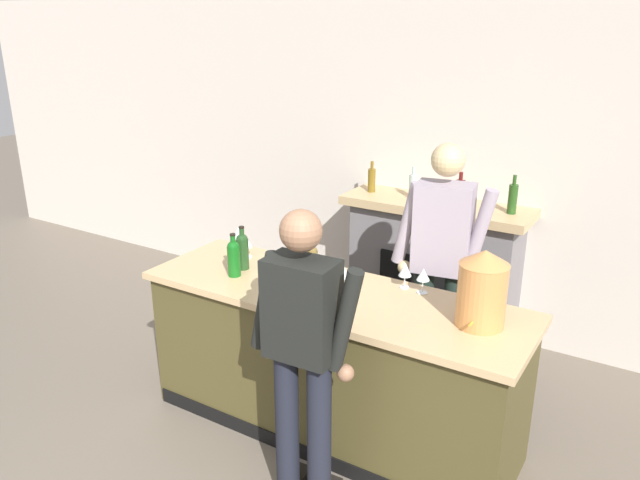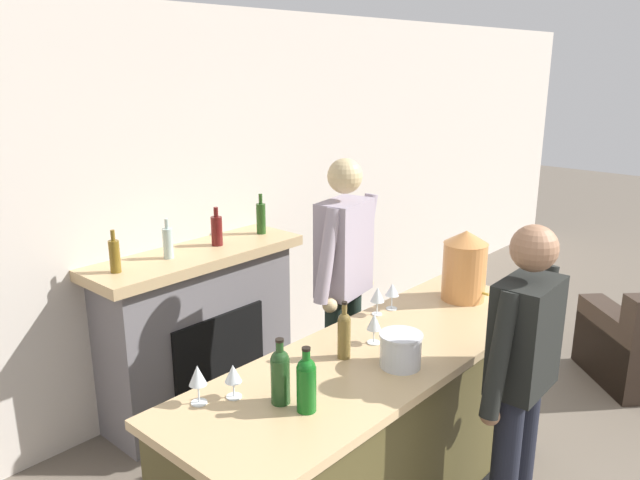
{
  "view_description": "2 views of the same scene",
  "coord_description": "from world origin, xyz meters",
  "px_view_note": "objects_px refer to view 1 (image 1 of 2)",
  "views": [
    {
      "loc": [
        1.62,
        -1.1,
        2.55
      ],
      "look_at": [
        -0.39,
        2.15,
        1.19
      ],
      "focal_mm": 35.0,
      "sensor_mm": 36.0,
      "label": 1
    },
    {
      "loc": [
        -2.49,
        0.19,
        2.38
      ],
      "look_at": [
        -0.02,
        2.42,
        1.43
      ],
      "focal_mm": 35.0,
      "sensor_mm": 36.0,
      "label": 2
    }
  ],
  "objects_px": {
    "wine_bottle_merlot_tall": "(234,257)",
    "wine_glass_back_row": "(343,272)",
    "person_customer": "(303,352)",
    "wine_bottle_burgundy_dark": "(313,262)",
    "copper_dispenser": "(482,288)",
    "wine_bottle_chardonnay_pale": "(242,250)",
    "person_bartender": "(440,267)",
    "wine_glass_front_right": "(405,270)",
    "wine_glass_near_bucket": "(247,243)",
    "wine_glass_front_left": "(238,234)",
    "ice_bucket_steel": "(305,286)",
    "fireplace_stone": "(433,268)",
    "wine_glass_by_dispenser": "(423,275)"
  },
  "relations": [
    {
      "from": "wine_bottle_merlot_tall",
      "to": "wine_glass_back_row",
      "type": "relative_size",
      "value": 1.76
    },
    {
      "from": "person_customer",
      "to": "wine_bottle_burgundy_dark",
      "type": "distance_m",
      "value": 0.85
    },
    {
      "from": "copper_dispenser",
      "to": "wine_bottle_chardonnay_pale",
      "type": "distance_m",
      "value": 1.6
    },
    {
      "from": "copper_dispenser",
      "to": "person_bartender",
      "type": "bearing_deg",
      "value": 128.09
    },
    {
      "from": "person_customer",
      "to": "wine_glass_back_row",
      "type": "relative_size",
      "value": 10.46
    },
    {
      "from": "wine_bottle_merlot_tall",
      "to": "copper_dispenser",
      "type": "bearing_deg",
      "value": 5.86
    },
    {
      "from": "wine_glass_back_row",
      "to": "wine_glass_front_right",
      "type": "bearing_deg",
      "value": 34.42
    },
    {
      "from": "wine_bottle_burgundy_dark",
      "to": "wine_glass_back_row",
      "type": "xyz_separation_m",
      "value": [
        0.23,
        -0.01,
        -0.02
      ]
    },
    {
      "from": "person_customer",
      "to": "wine_glass_near_bucket",
      "type": "relative_size",
      "value": 11.02
    },
    {
      "from": "person_bartender",
      "to": "wine_glass_near_bucket",
      "type": "distance_m",
      "value": 1.33
    },
    {
      "from": "copper_dispenser",
      "to": "wine_glass_near_bucket",
      "type": "relative_size",
      "value": 2.8
    },
    {
      "from": "wine_glass_front_left",
      "to": "person_customer",
      "type": "bearing_deg",
      "value": -38.64
    },
    {
      "from": "person_bartender",
      "to": "wine_glass_front_right",
      "type": "distance_m",
      "value": 0.36
    },
    {
      "from": "wine_bottle_burgundy_dark",
      "to": "wine_bottle_chardonnay_pale",
      "type": "bearing_deg",
      "value": -172.09
    },
    {
      "from": "wine_bottle_merlot_tall",
      "to": "wine_glass_near_bucket",
      "type": "distance_m",
      "value": 0.34
    },
    {
      "from": "person_bartender",
      "to": "copper_dispenser",
      "type": "xyz_separation_m",
      "value": [
        0.45,
        -0.57,
        0.17
      ]
    },
    {
      "from": "person_bartender",
      "to": "wine_glass_front_right",
      "type": "height_order",
      "value": "person_bartender"
    },
    {
      "from": "wine_bottle_merlot_tall",
      "to": "wine_bottle_burgundy_dark",
      "type": "distance_m",
      "value": 0.51
    },
    {
      "from": "wine_bottle_merlot_tall",
      "to": "wine_glass_back_row",
      "type": "xyz_separation_m",
      "value": [
        0.7,
        0.19,
        -0.02
      ]
    },
    {
      "from": "wine_glass_near_bucket",
      "to": "wine_glass_back_row",
      "type": "height_order",
      "value": "wine_glass_back_row"
    },
    {
      "from": "copper_dispenser",
      "to": "wine_bottle_chardonnay_pale",
      "type": "bearing_deg",
      "value": -178.71
    },
    {
      "from": "person_customer",
      "to": "ice_bucket_steel",
      "type": "height_order",
      "value": "person_customer"
    },
    {
      "from": "ice_bucket_steel",
      "to": "wine_glass_back_row",
      "type": "bearing_deg",
      "value": 64.79
    },
    {
      "from": "wine_glass_front_right",
      "to": "wine_glass_front_left",
      "type": "height_order",
      "value": "wine_glass_front_left"
    },
    {
      "from": "fireplace_stone",
      "to": "wine_bottle_chardonnay_pale",
      "type": "xyz_separation_m",
      "value": [
        -0.74,
        -1.57,
        0.52
      ]
    },
    {
      "from": "copper_dispenser",
      "to": "ice_bucket_steel",
      "type": "distance_m",
      "value": 1.02
    },
    {
      "from": "wine_bottle_merlot_tall",
      "to": "wine_glass_near_bucket",
      "type": "relative_size",
      "value": 1.86
    },
    {
      "from": "fireplace_stone",
      "to": "person_customer",
      "type": "relative_size",
      "value": 0.89
    },
    {
      "from": "copper_dispenser",
      "to": "person_customer",
      "type": "bearing_deg",
      "value": -134.78
    },
    {
      "from": "wine_bottle_merlot_tall",
      "to": "wine_glass_by_dispenser",
      "type": "distance_m",
      "value": 1.21
    },
    {
      "from": "person_customer",
      "to": "copper_dispenser",
      "type": "bearing_deg",
      "value": 45.22
    },
    {
      "from": "wine_glass_by_dispenser",
      "to": "wine_glass_near_bucket",
      "type": "distance_m",
      "value": 1.28
    },
    {
      "from": "wine_bottle_merlot_tall",
      "to": "wine_glass_front_left",
      "type": "xyz_separation_m",
      "value": [
        -0.27,
        0.38,
        -0.01
      ]
    },
    {
      "from": "wine_glass_by_dispenser",
      "to": "wine_glass_near_bucket",
      "type": "relative_size",
      "value": 1.03
    },
    {
      "from": "fireplace_stone",
      "to": "ice_bucket_steel",
      "type": "distance_m",
      "value": 1.82
    },
    {
      "from": "fireplace_stone",
      "to": "wine_glass_back_row",
      "type": "bearing_deg",
      "value": -90.25
    },
    {
      "from": "copper_dispenser",
      "to": "wine_glass_front_left",
      "type": "distance_m",
      "value": 1.85
    },
    {
      "from": "wine_bottle_merlot_tall",
      "to": "wine_glass_back_row",
      "type": "height_order",
      "value": "wine_bottle_merlot_tall"
    },
    {
      "from": "fireplace_stone",
      "to": "ice_bucket_steel",
      "type": "bearing_deg",
      "value": -94.02
    },
    {
      "from": "fireplace_stone",
      "to": "wine_glass_near_bucket",
      "type": "height_order",
      "value": "fireplace_stone"
    },
    {
      "from": "fireplace_stone",
      "to": "copper_dispenser",
      "type": "distance_m",
      "value": 1.86
    },
    {
      "from": "person_customer",
      "to": "wine_glass_front_right",
      "type": "relative_size",
      "value": 10.27
    },
    {
      "from": "wine_bottle_merlot_tall",
      "to": "wine_glass_front_right",
      "type": "bearing_deg",
      "value": 21.5
    },
    {
      "from": "copper_dispenser",
      "to": "wine_bottle_merlot_tall",
      "type": "relative_size",
      "value": 1.51
    },
    {
      "from": "ice_bucket_steel",
      "to": "fireplace_stone",
      "type": "bearing_deg",
      "value": 85.98
    },
    {
      "from": "wine_glass_by_dispenser",
      "to": "wine_glass_front_left",
      "type": "distance_m",
      "value": 1.41
    },
    {
      "from": "wine_bottle_burgundy_dark",
      "to": "wine_glass_front_right",
      "type": "bearing_deg",
      "value": 20.78
    },
    {
      "from": "wine_glass_near_bucket",
      "to": "wine_glass_front_right",
      "type": "xyz_separation_m",
      "value": [
        1.15,
        0.09,
        0.01
      ]
    },
    {
      "from": "wine_glass_front_right",
      "to": "wine_glass_by_dispenser",
      "type": "bearing_deg",
      "value": -6.18
    },
    {
      "from": "wine_bottle_merlot_tall",
      "to": "person_customer",
      "type": "bearing_deg",
      "value": -31.43
    }
  ]
}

